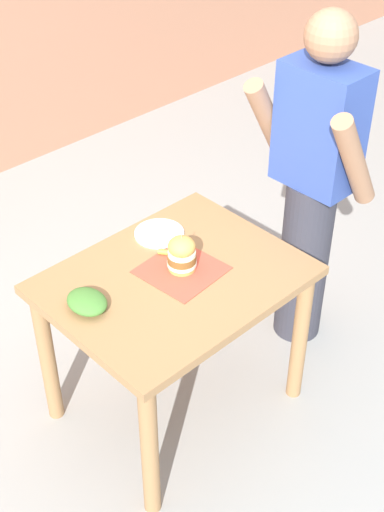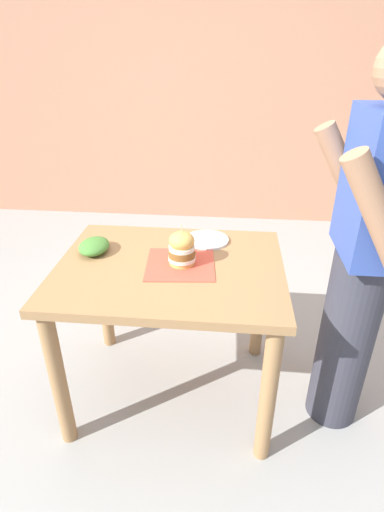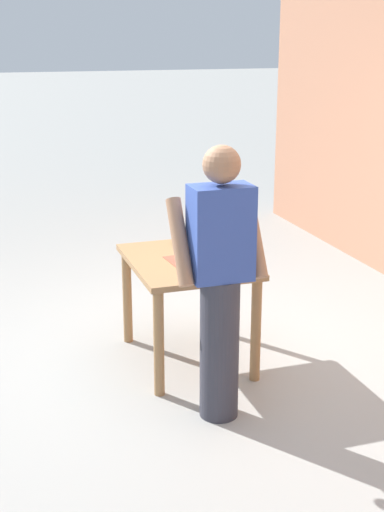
{
  "view_description": "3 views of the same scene",
  "coord_description": "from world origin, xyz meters",
  "px_view_note": "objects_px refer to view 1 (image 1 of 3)",
  "views": [
    {
      "loc": [
        1.68,
        -1.51,
        2.6
      ],
      "look_at": [
        0.0,
        0.1,
        0.82
      ],
      "focal_mm": 50.0,
      "sensor_mm": 36.0,
      "label": 1
    },
    {
      "loc": [
        1.54,
        0.25,
        1.65
      ],
      "look_at": [
        0.0,
        0.1,
        0.82
      ],
      "focal_mm": 28.0,
      "sensor_mm": 36.0,
      "label": 2
    },
    {
      "loc": [
        1.45,
        4.53,
        2.29
      ],
      "look_at": [
        0.0,
        0.1,
        0.82
      ],
      "focal_mm": 50.0,
      "sensor_mm": 36.0,
      "label": 3
    }
  ],
  "objects_px": {
    "sandwich": "(182,254)",
    "side_salad": "(87,302)",
    "diner_across_table": "(312,186)",
    "pickle_spear": "(168,253)",
    "side_plate_with_forks": "(159,233)",
    "patio_table": "(175,302)"
  },
  "relations": [
    {
      "from": "patio_table",
      "to": "side_salad",
      "type": "height_order",
      "value": "side_salad"
    },
    {
      "from": "sandwich",
      "to": "side_plate_with_forks",
      "type": "relative_size",
      "value": 0.86
    },
    {
      "from": "pickle_spear",
      "to": "side_plate_with_forks",
      "type": "bearing_deg",
      "value": 152.26
    },
    {
      "from": "sandwich",
      "to": "pickle_spear",
      "type": "height_order",
      "value": "sandwich"
    },
    {
      "from": "sandwich",
      "to": "pickle_spear",
      "type": "distance_m",
      "value": 0.13
    },
    {
      "from": "diner_across_table",
      "to": "side_salad",
      "type": "bearing_deg",
      "value": -97.02
    },
    {
      "from": "patio_table",
      "to": "pickle_spear",
      "type": "relative_size",
      "value": 11.84
    },
    {
      "from": "sandwich",
      "to": "diner_across_table",
      "type": "distance_m",
      "value": 0.76
    },
    {
      "from": "side_plate_with_forks",
      "to": "side_salad",
      "type": "relative_size",
      "value": 1.22
    },
    {
      "from": "patio_table",
      "to": "diner_across_table",
      "type": "height_order",
      "value": "diner_across_table"
    },
    {
      "from": "patio_table",
      "to": "sandwich",
      "type": "height_order",
      "value": "sandwich"
    },
    {
      "from": "side_salad",
      "to": "side_plate_with_forks",
      "type": "bearing_deg",
      "value": 108.15
    },
    {
      "from": "sandwich",
      "to": "side_salad",
      "type": "xyz_separation_m",
      "value": [
        -0.08,
        -0.43,
        -0.05
      ]
    },
    {
      "from": "sandwich",
      "to": "pickle_spear",
      "type": "bearing_deg",
      "value": 169.04
    },
    {
      "from": "patio_table",
      "to": "side_plate_with_forks",
      "type": "relative_size",
      "value": 4.62
    },
    {
      "from": "sandwich",
      "to": "pickle_spear",
      "type": "xyz_separation_m",
      "value": [
        -0.11,
        0.02,
        -0.06
      ]
    },
    {
      "from": "side_plate_with_forks",
      "to": "diner_across_table",
      "type": "relative_size",
      "value": 0.13
    },
    {
      "from": "patio_table",
      "to": "diner_across_table",
      "type": "distance_m",
      "value": 0.85
    },
    {
      "from": "patio_table",
      "to": "pickle_spear",
      "type": "height_order",
      "value": "pickle_spear"
    },
    {
      "from": "side_salad",
      "to": "diner_across_table",
      "type": "xyz_separation_m",
      "value": [
        0.15,
        1.18,
        0.08
      ]
    },
    {
      "from": "pickle_spear",
      "to": "diner_across_table",
      "type": "bearing_deg",
      "value": 76.52
    },
    {
      "from": "pickle_spear",
      "to": "side_plate_with_forks",
      "type": "distance_m",
      "value": 0.16
    }
  ]
}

